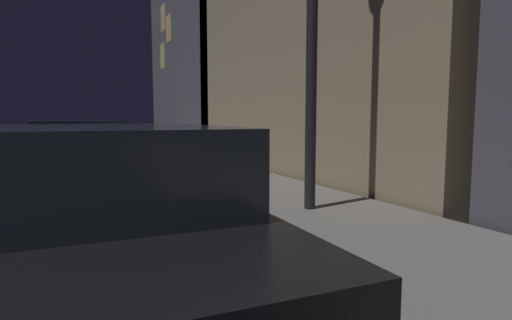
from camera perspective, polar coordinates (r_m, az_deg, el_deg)
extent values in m
cube|color=black|center=(3.51, -20.15, -9.76)|extent=(1.99, 4.48, 0.64)
cube|color=#1E2328|center=(3.31, -20.39, -0.48)|extent=(1.71, 2.41, 0.56)
cylinder|color=black|center=(5.02, -10.19, -7.63)|extent=(0.24, 0.67, 0.66)
cylinder|color=black|center=(2.58, 5.33, -20.95)|extent=(0.24, 0.67, 0.66)
cube|color=navy|center=(9.39, -23.55, -0.27)|extent=(2.03, 4.31, 0.64)
cube|color=#1E2328|center=(9.11, -23.57, 3.21)|extent=(1.71, 2.23, 0.56)
cylinder|color=black|center=(10.69, -29.01, -1.12)|extent=(0.25, 0.67, 0.66)
cylinder|color=black|center=(10.82, -19.18, -0.64)|extent=(0.25, 0.67, 0.66)
cylinder|color=black|center=(8.10, -29.25, -3.16)|extent=(0.25, 0.67, 0.66)
cylinder|color=black|center=(8.26, -16.33, -2.47)|extent=(0.25, 0.67, 0.66)
cylinder|color=black|center=(6.31, 7.71, 19.98)|extent=(0.16, 0.16, 5.78)
cube|color=#4C4C56|center=(21.28, 1.20, 21.00)|extent=(8.91, 9.07, 14.10)
cube|color=#F2D17F|center=(21.32, -12.54, 18.44)|extent=(0.06, 0.90, 1.20)
cube|color=#F2D17F|center=(21.27, -12.61, 13.71)|extent=(0.06, 0.90, 1.20)
cube|color=#F2D17F|center=(20.19, -11.81, 17.22)|extent=(0.06, 0.90, 1.20)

